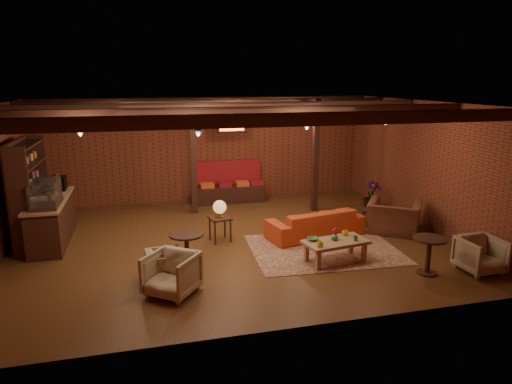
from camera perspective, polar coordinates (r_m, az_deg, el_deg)
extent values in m
plane|color=#402310|center=(10.83, -2.83, -6.19)|extent=(10.00, 10.00, 0.00)
cube|color=black|center=(10.18, -3.04, 10.97)|extent=(10.00, 8.00, 0.02)
cube|color=brown|center=(14.27, -6.12, 5.32)|extent=(10.00, 0.02, 3.20)
cube|color=brown|center=(6.65, 3.92, -4.78)|extent=(10.00, 0.02, 3.20)
cube|color=brown|center=(12.36, 20.47, 3.17)|extent=(0.02, 8.00, 3.20)
cylinder|color=black|center=(11.77, -4.57, 9.65)|extent=(9.60, 0.12, 0.12)
cube|color=black|center=(12.83, -7.87, 4.29)|extent=(0.16, 0.16, 3.20)
cube|color=black|center=(13.07, 7.46, 4.48)|extent=(0.16, 0.16, 3.20)
imported|color=#337F33|center=(11.63, -23.86, 0.29)|extent=(0.35, 0.39, 0.30)
cube|color=#FB4919|center=(13.40, -3.08, 8.05)|extent=(0.86, 0.06, 0.30)
cube|color=maroon|center=(10.45, 8.47, -7.07)|extent=(3.37, 2.65, 0.01)
imported|color=#BC3B1A|center=(11.15, 7.35, -3.84)|extent=(2.47, 1.35, 0.68)
cube|color=olive|center=(9.68, 9.94, -6.18)|extent=(1.43, 0.87, 0.06)
cube|color=olive|center=(9.30, 7.78, -8.49)|extent=(0.09, 0.09, 0.40)
cube|color=olive|center=(9.89, 13.35, -7.35)|extent=(0.09, 0.09, 0.40)
cube|color=olive|center=(9.67, 6.32, -7.54)|extent=(0.09, 0.09, 0.40)
cube|color=olive|center=(10.25, 11.77, -6.50)|extent=(0.09, 0.09, 0.40)
imported|color=gold|center=(9.28, 8.00, -6.46)|extent=(0.15, 0.15, 0.10)
imported|color=#3A7D39|center=(9.74, 12.33, -5.67)|extent=(0.12, 0.12, 0.10)
imported|color=gold|center=(10.02, 11.08, -5.02)|extent=(0.15, 0.15, 0.10)
imported|color=#3A7D39|center=(9.62, 7.10, -5.84)|extent=(0.27, 0.27, 0.06)
imported|color=#3A7D39|center=(9.69, 9.78, -5.55)|extent=(0.14, 0.14, 0.13)
sphere|color=red|center=(9.65, 9.82, -4.79)|extent=(0.10, 0.10, 0.10)
cube|color=black|center=(10.71, -4.54, -3.27)|extent=(0.55, 0.55, 0.05)
cylinder|color=black|center=(10.80, -4.51, -4.75)|extent=(0.04, 0.04, 0.54)
cylinder|color=#A58437|center=(10.70, -4.54, -3.09)|extent=(0.16, 0.16, 0.02)
cylinder|color=#A58437|center=(10.68, -4.55, -2.69)|extent=(0.05, 0.05, 0.23)
sphere|color=gold|center=(10.64, -4.57, -1.88)|extent=(0.32, 0.32, 0.32)
cylinder|color=black|center=(9.26, -8.71, -5.27)|extent=(0.69, 0.69, 0.04)
cylinder|color=black|center=(9.38, -8.63, -7.28)|extent=(0.10, 0.10, 0.68)
cylinder|color=black|center=(9.51, -8.56, -9.18)|extent=(0.42, 0.42, 0.04)
imported|color=beige|center=(8.87, -11.34, -8.86)|extent=(0.65, 0.69, 0.66)
imported|color=beige|center=(8.30, -10.52, -9.82)|extent=(1.11, 1.10, 0.83)
imported|color=brown|center=(11.76, 16.94, -2.39)|extent=(1.47, 1.37, 1.08)
cube|color=black|center=(12.19, 14.08, -2.15)|extent=(0.51, 0.51, 0.04)
cylinder|color=black|center=(12.25, 14.01, -3.16)|extent=(0.04, 0.04, 0.42)
imported|color=black|center=(12.18, 14.08, -2.02)|extent=(0.21, 0.24, 0.02)
cylinder|color=black|center=(9.47, 20.92, -5.49)|extent=(0.64, 0.64, 0.04)
cylinder|color=black|center=(9.59, 20.74, -7.50)|extent=(0.10, 0.10, 0.69)
cylinder|color=black|center=(9.72, 20.56, -9.41)|extent=(0.38, 0.38, 0.04)
imported|color=beige|center=(10.09, 26.28, -6.88)|extent=(0.78, 0.74, 0.78)
imported|color=#4C7F4C|center=(13.42, 14.46, 3.09)|extent=(1.55, 1.55, 2.59)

